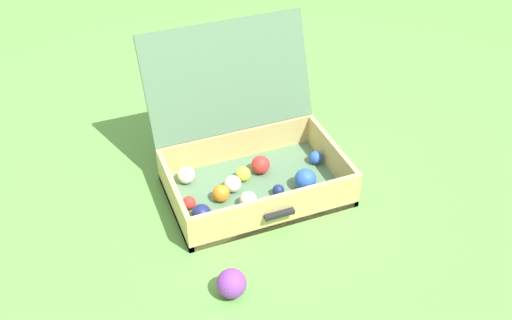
# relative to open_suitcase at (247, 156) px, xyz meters

# --- Properties ---
(ground_plane) EXTENTS (16.00, 16.00, 0.00)m
(ground_plane) POSITION_rel_open_suitcase_xyz_m (-0.02, -0.04, -0.12)
(ground_plane) COLOR #569342
(open_suitcase) EXTENTS (0.66, 0.62, 0.55)m
(open_suitcase) POSITION_rel_open_suitcase_xyz_m (0.00, 0.00, 0.00)
(open_suitcase) COLOR #4C7051
(open_suitcase) RESTS_ON ground
(stray_ball_on_grass) EXTENTS (0.10, 0.10, 0.10)m
(stray_ball_on_grass) POSITION_rel_open_suitcase_xyz_m (-0.25, -0.50, -0.08)
(stray_ball_on_grass) COLOR purple
(stray_ball_on_grass) RESTS_ON ground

